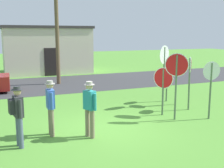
# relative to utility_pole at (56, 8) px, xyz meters

# --- Properties ---
(ground_plane) EXTENTS (80.00, 80.00, 0.00)m
(ground_plane) POSITION_rel_utility_pole_xyz_m (-0.36, -9.16, -4.67)
(ground_plane) COLOR #518E33
(street_asphalt) EXTENTS (60.00, 6.40, 0.01)m
(street_asphalt) POSITION_rel_utility_pole_xyz_m (-0.36, -0.06, -4.67)
(street_asphalt) COLOR #38383A
(street_asphalt) RESTS_ON ground
(building_background) EXTENTS (6.86, 4.43, 3.75)m
(building_background) POSITION_rel_utility_pole_xyz_m (0.27, 5.76, -2.79)
(building_background) COLOR beige
(building_background) RESTS_ON ground
(utility_pole) EXTENTS (1.80, 0.24, 8.98)m
(utility_pole) POSITION_rel_utility_pole_xyz_m (0.00, 0.00, 0.00)
(utility_pole) COLOR brown
(utility_pole) RESTS_ON ground
(stop_sign_nearest) EXTENTS (0.67, 0.54, 2.46)m
(stop_sign_nearest) POSITION_rel_utility_pole_xyz_m (2.38, -9.20, -2.97)
(stop_sign_nearest) COLOR #51664C
(stop_sign_nearest) RESTS_ON ground
(stop_sign_leaning_left) EXTENTS (0.35, 0.56, 2.22)m
(stop_sign_leaning_left) POSITION_rel_utility_pole_xyz_m (3.72, -8.25, -3.19)
(stop_sign_leaning_left) COLOR #51664C
(stop_sign_leaning_left) RESTS_ON ground
(stop_sign_leaning_right) EXTENTS (0.71, 0.39, 2.65)m
(stop_sign_leaning_right) POSITION_rel_utility_pole_xyz_m (3.09, -7.29, -2.85)
(stop_sign_leaning_right) COLOR #51664C
(stop_sign_leaning_right) RESTS_ON ground
(stop_sign_rear_right) EXTENTS (0.68, 0.13, 2.16)m
(stop_sign_rear_right) POSITION_rel_utility_pole_xyz_m (3.62, -9.60, -3.22)
(stop_sign_rear_right) COLOR #51664C
(stop_sign_rear_right) RESTS_ON ground
(stop_sign_tallest) EXTENTS (0.44, 0.70, 1.87)m
(stop_sign_tallest) POSITION_rel_utility_pole_xyz_m (2.29, -8.49, -3.40)
(stop_sign_tallest) COLOR #51664C
(stop_sign_tallest) RESTS_ON ground
(stop_sign_low_front) EXTENTS (0.49, 0.42, 2.12)m
(stop_sign_low_front) POSITION_rel_utility_pole_xyz_m (3.71, -6.62, -3.25)
(stop_sign_low_front) COLOR #51664C
(stop_sign_low_front) RESTS_ON ground
(stop_sign_rear_left) EXTENTS (0.12, 0.64, 2.17)m
(stop_sign_rear_left) POSITION_rel_utility_pole_xyz_m (3.73, -7.31, -3.22)
(stop_sign_rear_left) COLOR #51664C
(stop_sign_rear_left) RESTS_ON ground
(person_holding_notes) EXTENTS (0.42, 0.56, 1.74)m
(person_holding_notes) POSITION_rel_utility_pole_xyz_m (-3.14, -9.68, -3.66)
(person_holding_notes) COLOR #4C5670
(person_holding_notes) RESTS_ON ground
(person_in_blue) EXTENTS (0.31, 0.57, 1.74)m
(person_in_blue) POSITION_rel_utility_pole_xyz_m (-2.14, -9.09, -3.69)
(person_in_blue) COLOR #7A6B56
(person_in_blue) RESTS_ON ground
(person_with_sunhat) EXTENTS (0.35, 0.53, 1.74)m
(person_with_sunhat) POSITION_rel_utility_pole_xyz_m (-1.08, -9.70, -3.69)
(person_with_sunhat) COLOR #7A6B56
(person_with_sunhat) RESTS_ON ground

